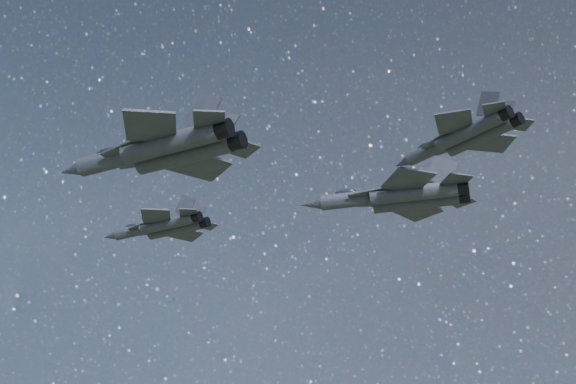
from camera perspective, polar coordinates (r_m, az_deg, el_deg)
The scene contains 4 objects.
jet_lead at distance 95.33m, azimuth -8.87°, elevation -2.42°, with size 15.17×10.49×3.81m.
jet_left at distance 88.08m, azimuth 8.00°, elevation -0.30°, with size 19.35×12.81×4.94m.
jet_right at distance 70.43m, azimuth -8.90°, elevation 3.02°, with size 19.72×13.60×4.95m.
jet_slot at distance 77.84m, azimuth 12.44°, elevation 3.91°, with size 15.11×10.36×3.79m.
Camera 1 is at (38.70, -57.60, 114.28)m, focal length 50.00 mm.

